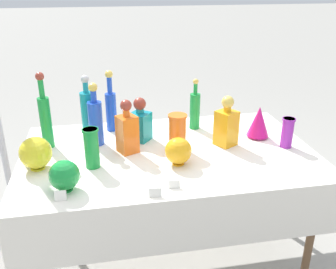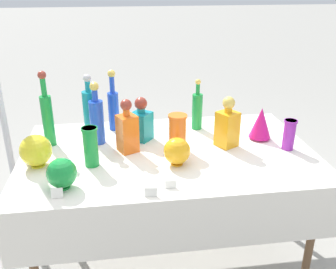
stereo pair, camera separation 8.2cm
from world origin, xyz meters
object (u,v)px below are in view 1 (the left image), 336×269
Objects in this scene: tall_bottle_1 at (95,120)px; square_decanter_0 at (226,124)px; square_decanter_1 at (140,122)px; square_decanter_2 at (127,131)px; round_bowl_1 at (64,175)px; fluted_vase_0 at (259,121)px; slender_vase_0 at (177,132)px; tall_bottle_4 at (195,109)px; cardboard_box_behind_left at (178,154)px; tall_bottle_2 at (111,107)px; slender_vase_2 at (287,132)px; round_bowl_0 at (178,151)px; round_bowl_2 at (36,153)px; tall_bottle_3 at (45,117)px; slender_vase_1 at (92,147)px; tall_bottle_0 at (88,113)px.

square_decanter_0 is (0.74, -0.15, -0.02)m from tall_bottle_1.
square_decanter_1 is 0.18m from square_decanter_2.
fluted_vase_0 is at bearing 20.44° from round_bowl_1.
tall_bottle_4 is at bearing 59.75° from slender_vase_0.
cardboard_box_behind_left is at bearing 60.41° from round_bowl_1.
round_bowl_1 is at bearing -159.56° from fluted_vase_0.
slender_vase_2 is at bearing -24.15° from tall_bottle_2.
square_decanter_1 is at bearing 172.81° from fluted_vase_0.
slender_vase_0 is at bearing -5.91° from square_decanter_2.
square_decanter_2 is 2.06× the size of round_bowl_0.
tall_bottle_2 is at bearing 70.50° from round_bowl_1.
square_decanter_2 is 1.44× the size of slender_vase_0.
round_bowl_2 reaches higher than round_bowl_0.
square_decanter_0 is 1.38m from cardboard_box_behind_left.
square_decanter_1 is 0.65m from round_bowl_1.
square_decanter_2 is at bearing 141.23° from round_bowl_0.
slender_vase_1 is at bearing -49.58° from tall_bottle_3.
tall_bottle_4 is (0.63, 0.14, -0.02)m from tall_bottle_1.
cardboard_box_behind_left is at bearing 55.07° from tall_bottle_1.
square_decanter_1 is (0.30, -0.09, -0.05)m from tall_bottle_0.
slender_vase_1 is 1.66m from cardboard_box_behind_left.
tall_bottle_1 is 1.46m from cardboard_box_behind_left.
slender_vase_0 is 0.35× the size of cardboard_box_behind_left.
square_decanter_0 is 0.96m from round_bowl_1.
fluted_vase_0 is at bearing -76.10° from cardboard_box_behind_left.
tall_bottle_4 is 1.54× the size of slender_vase_0.
tall_bottle_2 is 1.27× the size of square_decanter_2.
slender_vase_0 is 1.00× the size of slender_vase_1.
square_decanter_0 is 1.40× the size of slender_vase_0.
slender_vase_2 is at bearing -73.23° from cardboard_box_behind_left.
tall_bottle_1 is at bearing -177.09° from square_decanter_1.
tall_bottle_1 is 0.48m from slender_vase_0.
round_bowl_2 reaches higher than cardboard_box_behind_left.
slender_vase_0 is at bearing -28.37° from tall_bottle_0.
tall_bottle_0 is at bearing 164.13° from square_decanter_1.
square_decanter_2 is at bearing -148.90° from tall_bottle_4.
tall_bottle_2 is at bearing 75.94° from slender_vase_1.
tall_bottle_2 is 0.50m from slender_vase_1.
tall_bottle_1 is at bearing 85.07° from slender_vase_1.
round_bowl_2 is at bearing -172.19° from fluted_vase_0.
square_decanter_1 is 0.87× the size of square_decanter_2.
square_decanter_2 is at bearing 179.26° from square_decanter_0.
tall_bottle_1 is 1.75× the size of slender_vase_1.
tall_bottle_2 is 2.26× the size of round_bowl_2.
square_decanter_0 is at bearing 164.51° from slender_vase_2.
tall_bottle_0 is 1.27× the size of square_decanter_2.
cardboard_box_behind_left is at bearing 103.90° from fluted_vase_0.
tall_bottle_3 reaches higher than slender_vase_0.
tall_bottle_2 is 1.46× the size of square_decanter_1.
tall_bottle_3 reaches higher than tall_bottle_4.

